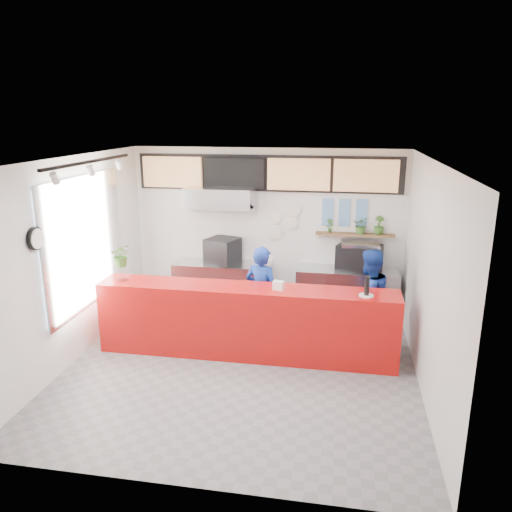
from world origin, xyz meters
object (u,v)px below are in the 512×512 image
Objects in this scene: panini_oven at (223,251)px; staff_center at (262,294)px; service_counter at (246,321)px; espresso_machine at (359,258)px; staff_right at (368,299)px; pepper_mill at (367,286)px.

panini_oven is 0.33× the size of staff_center.
service_counter is 6.26× the size of espresso_machine.
service_counter is 2.54m from espresso_machine.
espresso_machine is at bearing -122.82° from staff_center.
service_counter is at bearing -20.07° from staff_right.
panini_oven is at bearing -63.08° from staff_right.
espresso_machine is 1.99m from staff_center.
pepper_mill is (-0.07, -0.68, 0.45)m from staff_right.
staff_center is (0.93, -1.21, -0.35)m from panini_oven.
pepper_mill is at bearing -16.83° from panini_oven.
staff_center is at bearing 76.43° from service_counter.
panini_oven is 0.73× the size of espresso_machine.
service_counter is 2.05m from panini_oven.
staff_center is 1.80m from pepper_mill.
pepper_mill is (2.54, -1.88, 0.12)m from panini_oven.
service_counter is 16.14× the size of pepper_mill.
espresso_machine is at bearing 19.78° from panini_oven.
panini_oven reaches higher than service_counter.
staff_center is at bearing -38.22° from staff_right.
staff_right is at bearing -65.09° from espresso_machine.
pepper_mill is at bearing 176.35° from staff_center.
staff_center reaches higher than panini_oven.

